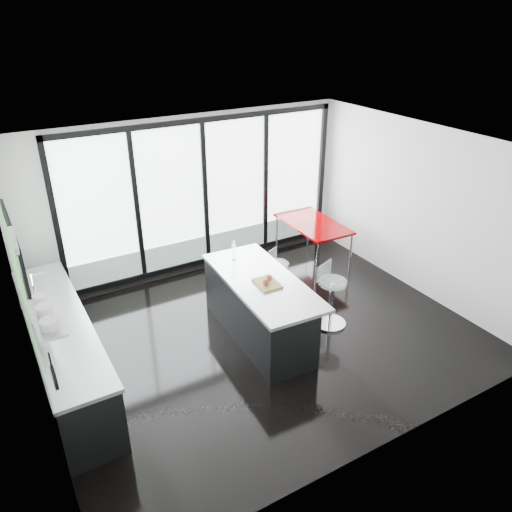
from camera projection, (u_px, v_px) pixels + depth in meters
floor at (260, 334)px, 7.45m from camera, size 6.00×5.00×0.00m
ceiling at (261, 149)px, 6.19m from camera, size 6.00×5.00×0.00m
wall_back at (203, 201)px, 8.90m from camera, size 6.00×0.09×2.80m
wall_front at (390, 347)px, 4.89m from camera, size 6.00×0.00×2.80m
wall_left at (22, 286)px, 5.62m from camera, size 0.26×5.00×2.80m
wall_right at (418, 209)px, 8.17m from camera, size 0.00×5.00×2.80m
counter_cabinets at (64, 350)px, 6.35m from camera, size 0.69×3.24×1.36m
island at (258, 308)px, 7.25m from camera, size 1.06×2.29×1.19m
bar_stool_near at (331, 303)px, 7.51m from camera, size 0.63×0.63×0.77m
bar_stool_far at (278, 280)px, 8.27m from camera, size 0.53×0.53×0.64m
red_table at (312, 242)px, 9.40m from camera, size 0.89×1.50×0.79m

